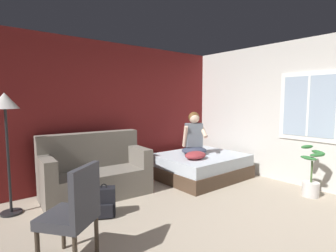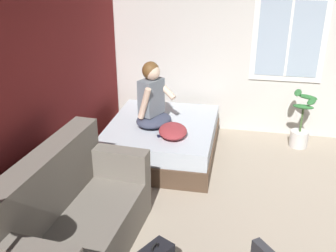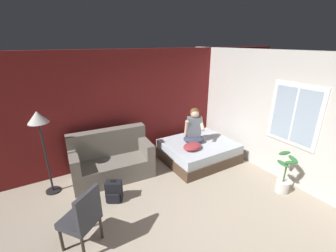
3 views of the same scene
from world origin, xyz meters
name	(u,v)px [view 1 (image 1 of 3)]	position (x,y,z in m)	size (l,w,h in m)	color
ground_plane	(240,243)	(0.00, 0.00, 0.00)	(40.00, 40.00, 0.00)	tan
wall_back_accent	(110,113)	(0.00, 3.09, 1.35)	(10.07, 0.16, 2.70)	maroon
wall_side_with_window	(335,115)	(2.61, 0.00, 1.35)	(0.19, 7.43, 2.70)	silver
bed	(200,166)	(1.48, 2.04, 0.24)	(1.72, 1.47, 0.48)	#4C3828
couch	(95,172)	(-0.63, 2.44, 0.39)	(1.76, 0.95, 1.04)	slate
side_chair	(74,211)	(-1.55, 0.81, 0.53)	(0.65, 0.65, 0.98)	#382D23
person_seated	(194,137)	(1.40, 2.15, 0.84)	(0.66, 0.62, 0.88)	#383D51
backpack	(104,203)	(-0.87, 1.60, 0.19)	(0.35, 0.33, 0.46)	black
throw_pillow	(195,155)	(1.12, 1.83, 0.55)	(0.48, 0.36, 0.14)	#993338
cell_phone	(190,158)	(1.09, 1.95, 0.48)	(0.07, 0.14, 0.01)	black
floor_lamp	(5,113)	(-1.86, 2.50, 1.43)	(0.36, 0.36, 1.70)	black
potted_plant	(311,179)	(2.12, 0.13, 0.30)	(0.39, 0.37, 0.85)	silver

